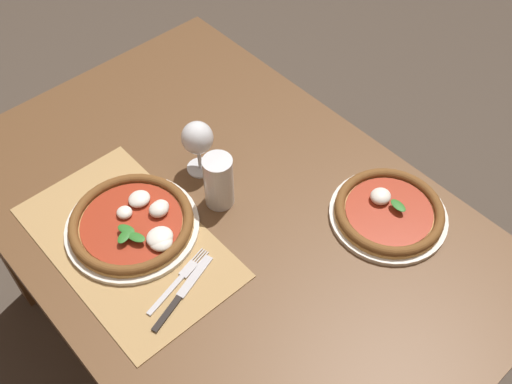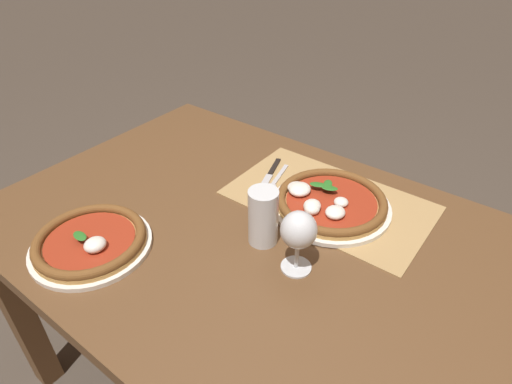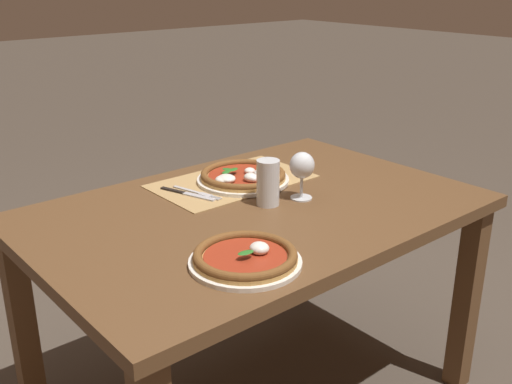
% 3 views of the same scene
% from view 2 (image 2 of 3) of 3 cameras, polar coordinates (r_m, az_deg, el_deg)
% --- Properties ---
extents(dining_table, '(1.38, 0.92, 0.74)m').
position_cam_2_polar(dining_table, '(1.15, -0.15, -8.93)').
color(dining_table, brown).
rests_on(dining_table, ground).
extents(paper_placemat, '(0.54, 0.32, 0.00)m').
position_cam_2_polar(paper_placemat, '(1.20, 9.65, -1.05)').
color(paper_placemat, '#A88451').
rests_on(paper_placemat, dining_table).
extents(pizza_near, '(0.32, 0.32, 0.05)m').
position_cam_2_polar(pizza_near, '(1.15, 9.79, -1.32)').
color(pizza_near, silver).
rests_on(pizza_near, paper_placemat).
extents(pizza_far, '(0.29, 0.29, 0.05)m').
position_cam_2_polar(pizza_far, '(1.09, -21.20, -6.19)').
color(pizza_far, silver).
rests_on(pizza_far, dining_table).
extents(wine_glass, '(0.08, 0.08, 0.16)m').
position_cam_2_polar(wine_glass, '(0.92, 5.70, -5.38)').
color(wine_glass, silver).
rests_on(wine_glass, dining_table).
extents(pint_glass, '(0.07, 0.07, 0.15)m').
position_cam_2_polar(pint_glass, '(1.01, 0.96, -3.45)').
color(pint_glass, silver).
rests_on(pint_glass, dining_table).
extents(fork, '(0.06, 0.20, 0.00)m').
position_cam_2_polar(fork, '(1.24, 2.49, 1.31)').
color(fork, '#B7B7BC').
rests_on(fork, paper_placemat).
extents(knife, '(0.08, 0.21, 0.01)m').
position_cam_2_polar(knife, '(1.27, 1.65, 1.98)').
color(knife, black).
rests_on(knife, paper_placemat).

